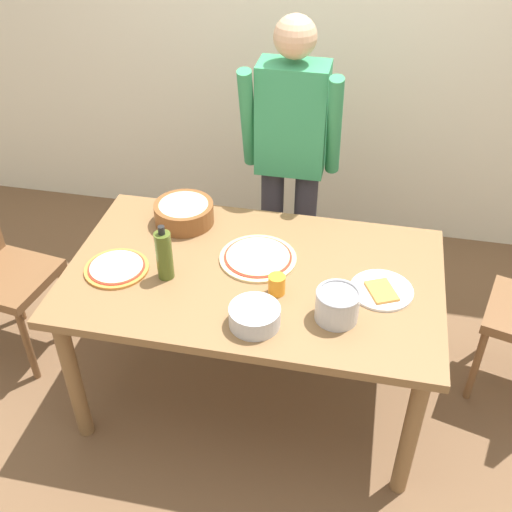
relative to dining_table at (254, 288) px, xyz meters
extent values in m
plane|color=brown|center=(0.00, 0.00, -0.67)|extent=(8.00, 8.00, 0.00)
cube|color=silver|center=(0.00, 1.60, 0.63)|extent=(5.60, 0.10, 2.60)
cube|color=brown|center=(0.00, 0.00, 0.07)|extent=(1.60, 0.96, 0.04)
cylinder|color=brown|center=(-0.72, -0.40, -0.31)|extent=(0.07, 0.07, 0.72)
cylinder|color=brown|center=(0.72, -0.40, -0.31)|extent=(0.07, 0.07, 0.72)
cylinder|color=brown|center=(-0.72, 0.40, -0.31)|extent=(0.07, 0.07, 0.72)
cylinder|color=brown|center=(0.72, 0.40, -0.31)|extent=(0.07, 0.07, 0.72)
cylinder|color=#2D2D38|center=(-0.06, 0.76, -0.24)|extent=(0.12, 0.12, 0.85)
cylinder|color=#2D2D38|center=(0.12, 0.76, -0.24)|extent=(0.12, 0.12, 0.85)
cube|color=#338C59|center=(0.03, 0.76, 0.46)|extent=(0.34, 0.20, 0.55)
cylinder|color=#338C59|center=(-0.18, 0.71, 0.46)|extent=(0.07, 0.21, 0.55)
cylinder|color=#338C59|center=(0.24, 0.71, 0.46)|extent=(0.07, 0.21, 0.55)
sphere|color=tan|center=(0.03, 0.76, 0.85)|extent=(0.20, 0.20, 0.20)
cube|color=brown|center=(-1.25, 0.05, -0.19)|extent=(0.45, 0.45, 0.05)
cylinder|color=brown|center=(-1.11, -0.14, -0.44)|extent=(0.04, 0.04, 0.45)
cylinder|color=brown|center=(-1.06, 0.20, -0.44)|extent=(0.04, 0.04, 0.45)
cylinder|color=brown|center=(-1.39, 0.25, -0.44)|extent=(0.04, 0.04, 0.45)
cylinder|color=brown|center=(1.13, 0.50, -0.44)|extent=(0.04, 0.04, 0.45)
cylinder|color=brown|center=(1.04, 0.17, -0.44)|extent=(0.04, 0.04, 0.45)
cylinder|color=beige|center=(0.00, 0.09, 0.10)|extent=(0.34, 0.34, 0.01)
cylinder|color=#B22D1E|center=(0.00, 0.09, 0.10)|extent=(0.30, 0.30, 0.00)
cylinder|color=beige|center=(0.00, 0.09, 0.11)|extent=(0.28, 0.28, 0.00)
cylinder|color=#C67A33|center=(-0.58, -0.10, 0.10)|extent=(0.28, 0.28, 0.01)
cylinder|color=#B22D1E|center=(-0.58, -0.10, 0.10)|extent=(0.24, 0.24, 0.00)
cylinder|color=beige|center=(-0.58, -0.10, 0.11)|extent=(0.23, 0.23, 0.00)
cylinder|color=white|center=(0.54, -0.01, 0.10)|extent=(0.26, 0.26, 0.01)
cube|color=#CC8438|center=(0.54, -0.03, 0.11)|extent=(0.15, 0.17, 0.01)
cylinder|color=brown|center=(-0.40, 0.31, 0.14)|extent=(0.28, 0.28, 0.10)
ellipsoid|color=beige|center=(-0.40, 0.31, 0.18)|extent=(0.25, 0.25, 0.05)
cylinder|color=#B7B7BC|center=(0.07, -0.31, 0.13)|extent=(0.20, 0.20, 0.08)
cylinder|color=#47561E|center=(-0.36, -0.10, 0.20)|extent=(0.07, 0.07, 0.22)
cylinder|color=black|center=(-0.36, -0.10, 0.33)|extent=(0.03, 0.03, 0.04)
cylinder|color=#B7B7BC|center=(0.37, -0.21, 0.15)|extent=(0.17, 0.17, 0.12)
torus|color=#A5A5AD|center=(0.37, -0.21, 0.21)|extent=(0.17, 0.17, 0.01)
cylinder|color=orange|center=(0.12, -0.11, 0.13)|extent=(0.07, 0.07, 0.08)
camera|label=1|loc=(0.43, -2.02, 1.76)|focal=43.64mm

